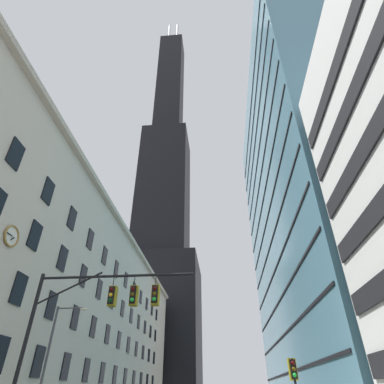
# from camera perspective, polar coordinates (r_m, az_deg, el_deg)

# --- Properties ---
(station_building) EXTENTS (13.20, 75.56, 23.95)m
(station_building) POSITION_cam_1_polar(r_m,az_deg,el_deg) (50.74, -20.27, -19.65)
(station_building) COLOR beige
(station_building) RESTS_ON ground
(dark_skyscraper) EXTENTS (26.47, 26.47, 189.48)m
(dark_skyscraper) POSITION_cam_1_polar(r_m,az_deg,el_deg) (117.39, -5.39, -5.13)
(dark_skyscraper) COLOR black
(dark_skyscraper) RESTS_ON ground
(glass_office_midrise) EXTENTS (14.81, 45.17, 54.19)m
(glass_office_midrise) POSITION_cam_1_polar(r_m,az_deg,el_deg) (52.28, 21.02, -1.71)
(glass_office_midrise) COLOR teal
(glass_office_midrise) RESTS_ON ground
(traffic_signal_mast) EXTENTS (8.72, 0.63, 7.44)m
(traffic_signal_mast) POSITION_cam_1_polar(r_m,az_deg,el_deg) (18.15, -16.09, -19.74)
(traffic_signal_mast) COLOR black
(traffic_signal_mast) RESTS_ON sidewalk_left
(traffic_light_near_right) EXTENTS (0.40, 0.63, 3.33)m
(traffic_light_near_right) POSITION_cam_1_polar(r_m,az_deg,el_deg) (19.97, 18.02, -28.87)
(traffic_light_near_right) COLOR black
(traffic_light_near_right) RESTS_ON sidewalk_right
(street_lamppost) EXTENTS (2.48, 0.32, 7.49)m
(street_lamppost) POSITION_cam_1_polar(r_m,az_deg,el_deg) (27.53, -23.93, -24.68)
(street_lamppost) COLOR #47474C
(street_lamppost) RESTS_ON sidewalk_left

